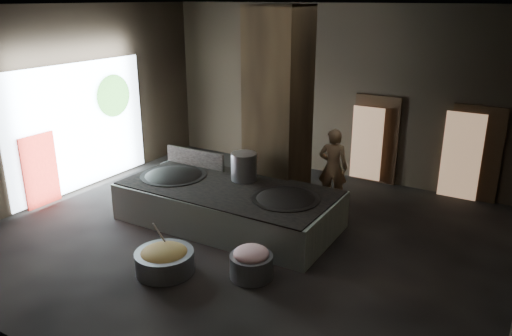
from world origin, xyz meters
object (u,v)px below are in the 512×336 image
Objects in this scene: hearth_platform at (228,205)px; wok_right at (285,202)px; veg_basin at (165,262)px; stock_pot at (244,167)px; wok_left at (174,179)px; cook at (333,167)px; meat_basin at (251,266)px.

wok_right reaches higher than hearth_platform.
stock_pot is at bearing 92.41° from veg_basin.
wok_left is 3.65m from cook.
meat_basin is at bearing 77.89° from cook.
stock_pot is 2.97m from veg_basin.
stock_pot is at bearing 125.09° from meat_basin.
meat_basin reaches higher than veg_basin.
veg_basin is at bearing -116.98° from wok_right.
meat_basin is at bearing -27.49° from wok_left.
veg_basin is (-1.33, -4.36, -0.72)m from cook.
hearth_platform is at bearing 1.97° from wok_left.
veg_basin is (1.62, -2.22, -0.56)m from wok_left.
hearth_platform is at bearing 134.16° from meat_basin.
veg_basin is at bearing -53.90° from wok_left.
meat_basin is (3.03, -1.58, -0.54)m from wok_left.
wok_left is 1.07× the size of wok_right.
hearth_platform is 2.29m from veg_basin.
veg_basin is (0.17, -2.27, -0.21)m from hearth_platform.
cook is at bearing 85.73° from wok_right.
wok_left is (-1.45, -0.05, 0.35)m from hearth_platform.
hearth_platform reaches higher than meat_basin.
veg_basin is at bearing -87.59° from stock_pot.
wok_right is at bearing 0.92° from hearth_platform.
cook reaches higher than hearth_platform.
wok_right is 1.29× the size of veg_basin.
stock_pot is 2.81m from meat_basin.
stock_pot reaches higher than hearth_platform.
hearth_platform is 2.52× the size of cook.
veg_basin is 1.55m from meat_basin.
wok_right is at bearing -21.04° from stock_pot.
cook reaches higher than stock_pot.
cook is 3.79m from meat_basin.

